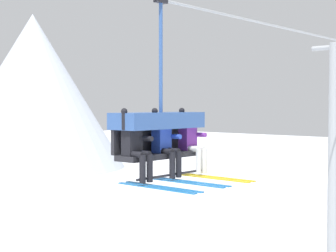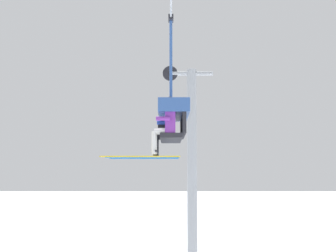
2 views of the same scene
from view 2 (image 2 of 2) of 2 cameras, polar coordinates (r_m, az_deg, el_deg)
lift_tower_near at (r=15.52m, az=3.23°, el=-8.17°), size 0.36×1.88×9.30m
chairlift_chair at (r=9.81m, az=0.83°, el=1.38°), size 1.97×0.74×3.29m
skier_black at (r=10.55m, az=-0.38°, el=-0.76°), size 0.48×1.70×1.34m
skier_blue at (r=9.78m, az=-0.42°, el=-0.34°), size 0.48×1.70×1.34m
skier_purple at (r=9.01m, az=-0.47°, el=0.14°), size 0.48×1.70×1.34m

